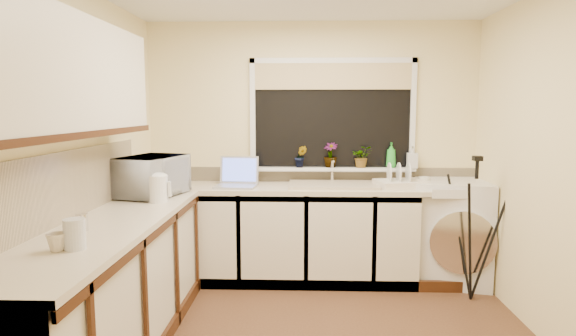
{
  "coord_description": "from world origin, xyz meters",
  "views": [
    {
      "loc": [
        -0.06,
        -3.17,
        1.61
      ],
      "look_at": [
        -0.2,
        0.55,
        1.15
      ],
      "focal_mm": 29.61,
      "sensor_mm": 36.0,
      "label": 1
    }
  ],
  "objects_px": {
    "soap_bottle_green": "(391,155)",
    "plant_d": "(362,157)",
    "washing_machine": "(451,230)",
    "cup_left": "(57,242)",
    "plant_b": "(301,157)",
    "cup_back": "(424,181)",
    "tripod": "(474,229)",
    "soap_bottle_clear": "(412,157)",
    "dish_rack": "(401,184)",
    "glass_jug": "(75,234)",
    "kettle": "(158,189)",
    "steel_jar": "(82,222)",
    "laptop": "(237,179)",
    "plant_c": "(330,155)",
    "microwave": "(152,176)"
  },
  "relations": [
    {
      "from": "soap_bottle_green",
      "to": "plant_d",
      "type": "bearing_deg",
      "value": -177.9
    },
    {
      "from": "washing_machine",
      "to": "cup_left",
      "type": "distance_m",
      "value": 3.41
    },
    {
      "from": "plant_b",
      "to": "cup_back",
      "type": "xyz_separation_m",
      "value": [
        1.15,
        -0.17,
        -0.21
      ]
    },
    {
      "from": "tripod",
      "to": "soap_bottle_clear",
      "type": "bearing_deg",
      "value": 121.36
    },
    {
      "from": "washing_machine",
      "to": "dish_rack",
      "type": "height_order",
      "value": "dish_rack"
    },
    {
      "from": "washing_machine",
      "to": "cup_left",
      "type": "relative_size",
      "value": 9.59
    },
    {
      "from": "plant_d",
      "to": "glass_jug",
      "type": "bearing_deg",
      "value": -127.33
    },
    {
      "from": "cup_left",
      "to": "soap_bottle_green",
      "type": "bearing_deg",
      "value": 47.93
    },
    {
      "from": "dish_rack",
      "to": "soap_bottle_green",
      "type": "bearing_deg",
      "value": 86.04
    },
    {
      "from": "kettle",
      "to": "soap_bottle_clear",
      "type": "relative_size",
      "value": 0.94
    },
    {
      "from": "washing_machine",
      "to": "steel_jar",
      "type": "height_order",
      "value": "steel_jar"
    },
    {
      "from": "laptop",
      "to": "plant_b",
      "type": "relative_size",
      "value": 1.85
    },
    {
      "from": "tripod",
      "to": "steel_jar",
      "type": "height_order",
      "value": "tripod"
    },
    {
      "from": "glass_jug",
      "to": "plant_c",
      "type": "bearing_deg",
      "value": 57.97
    },
    {
      "from": "plant_c",
      "to": "plant_d",
      "type": "xyz_separation_m",
      "value": [
        0.3,
        -0.01,
        -0.01
      ]
    },
    {
      "from": "dish_rack",
      "to": "plant_c",
      "type": "xyz_separation_m",
      "value": [
        -0.63,
        0.28,
        0.24
      ]
    },
    {
      "from": "washing_machine",
      "to": "plant_c",
      "type": "relative_size",
      "value": 3.98
    },
    {
      "from": "washing_machine",
      "to": "dish_rack",
      "type": "xyz_separation_m",
      "value": [
        -0.5,
        -0.09,
        0.45
      ]
    },
    {
      "from": "dish_rack",
      "to": "glass_jug",
      "type": "distance_m",
      "value": 2.87
    },
    {
      "from": "kettle",
      "to": "plant_b",
      "type": "distance_m",
      "value": 1.49
    },
    {
      "from": "washing_machine",
      "to": "plant_d",
      "type": "xyz_separation_m",
      "value": [
        -0.83,
        0.18,
        0.68
      ]
    },
    {
      "from": "kettle",
      "to": "dish_rack",
      "type": "relative_size",
      "value": 0.47
    },
    {
      "from": "dish_rack",
      "to": "soap_bottle_clear",
      "type": "height_order",
      "value": "soap_bottle_clear"
    },
    {
      "from": "laptop",
      "to": "steel_jar",
      "type": "distance_m",
      "value": 1.79
    },
    {
      "from": "plant_b",
      "to": "soap_bottle_green",
      "type": "height_order",
      "value": "soap_bottle_green"
    },
    {
      "from": "soap_bottle_clear",
      "to": "steel_jar",
      "type": "bearing_deg",
      "value": -141.33
    },
    {
      "from": "washing_machine",
      "to": "soap_bottle_clear",
      "type": "height_order",
      "value": "soap_bottle_clear"
    },
    {
      "from": "steel_jar",
      "to": "kettle",
      "type": "bearing_deg",
      "value": 78.46
    },
    {
      "from": "laptop",
      "to": "cup_left",
      "type": "distance_m",
      "value": 2.14
    },
    {
      "from": "kettle",
      "to": "plant_c",
      "type": "xyz_separation_m",
      "value": [
        1.38,
        1.03,
        0.17
      ]
    },
    {
      "from": "soap_bottle_green",
      "to": "dish_rack",
      "type": "bearing_deg",
      "value": -80.67
    },
    {
      "from": "plant_d",
      "to": "washing_machine",
      "type": "bearing_deg",
      "value": -12.2
    },
    {
      "from": "laptop",
      "to": "plant_d",
      "type": "bearing_deg",
      "value": 17.29
    },
    {
      "from": "washing_machine",
      "to": "plant_b",
      "type": "distance_m",
      "value": 1.58
    },
    {
      "from": "plant_c",
      "to": "cup_left",
      "type": "bearing_deg",
      "value": -122.96
    },
    {
      "from": "soap_bottle_green",
      "to": "cup_left",
      "type": "relative_size",
      "value": 2.44
    },
    {
      "from": "plant_b",
      "to": "cup_back",
      "type": "distance_m",
      "value": 1.18
    },
    {
      "from": "kettle",
      "to": "cup_left",
      "type": "distance_m",
      "value": 1.29
    },
    {
      "from": "dish_rack",
      "to": "cup_back",
      "type": "height_order",
      "value": "cup_back"
    },
    {
      "from": "microwave",
      "to": "plant_c",
      "type": "relative_size",
      "value": 2.47
    },
    {
      "from": "tripod",
      "to": "soap_bottle_green",
      "type": "relative_size",
      "value": 5.05
    },
    {
      "from": "plant_d",
      "to": "cup_left",
      "type": "distance_m",
      "value": 2.93
    },
    {
      "from": "tripod",
      "to": "microwave",
      "type": "relative_size",
      "value": 2.08
    },
    {
      "from": "kettle",
      "to": "plant_c",
      "type": "relative_size",
      "value": 0.84
    },
    {
      "from": "washing_machine",
      "to": "plant_b",
      "type": "relative_size",
      "value": 4.52
    },
    {
      "from": "dish_rack",
      "to": "soap_bottle_green",
      "type": "relative_size",
      "value": 1.77
    },
    {
      "from": "plant_c",
      "to": "soap_bottle_green",
      "type": "bearing_deg",
      "value": -0.28
    },
    {
      "from": "soap_bottle_green",
      "to": "cup_left",
      "type": "bearing_deg",
      "value": -132.07
    },
    {
      "from": "cup_left",
      "to": "plant_b",
      "type": "bearing_deg",
      "value": 62.1
    },
    {
      "from": "glass_jug",
      "to": "cup_back",
      "type": "bearing_deg",
      "value": 42.33
    }
  ]
}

